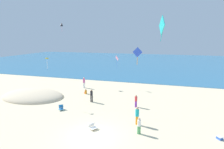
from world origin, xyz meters
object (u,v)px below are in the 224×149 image
Objects in this scene: person_0 at (86,92)px; kite_black at (62,24)px; person_1 at (137,115)px; kite_yellow at (47,58)px; beach_chair_near_camera at (61,108)px; kite_teal at (162,25)px; beach_chair_far_left at (93,127)px; person_5 at (139,125)px; kite_blue at (137,53)px; cooler_box at (220,138)px; person_4 at (84,82)px; person_3 at (136,100)px; person_2 at (92,95)px; kite_pink at (117,58)px.

kite_black reaches higher than person_0.
person_1 is at bearing -177.15° from person_0.
person_1 is 12.38m from kite_yellow.
kite_teal reaches higher than beach_chair_near_camera.
kite_teal reaches higher than beach_chair_far_left.
beach_chair_far_left is 0.60× the size of person_5.
kite_blue reaches higher than person_1.
cooler_box is 0.30× the size of person_4.
kite_blue is at bearing 33.20° from beach_chair_near_camera.
kite_black is (-6.74, 5.60, 9.93)m from person_0.
person_2 is at bearing -146.00° from person_3.
beach_chair_far_left is 7.06m from person_3.
person_3 is at bearing 107.04° from kite_teal.
cooler_box is at bearing -154.89° from person_2.
kite_teal is (2.85, -9.28, 7.81)m from person_3.
person_2 is 15.50m from kite_black.
person_5 is 6.34m from kite_blue.
person_1 is at bearing -3.87° from person_4.
kite_blue is 0.88× the size of kite_yellow.
beach_chair_far_left is 21.71m from kite_black.
person_2 is at bearing -44.06° from kite_black.
kite_teal reaches higher than kite_blue.
person_2 is 8.76m from kite_pink.
person_0 is at bearing -7.08° from person_2.
person_0 reaches higher than cooler_box.
kite_pink is 11.47m from kite_yellow.
person_1 is at bearing 174.41° from cooler_box.
person_5 is at bearing 42.25° from beach_chair_near_camera.
kite_black is at bearing 133.86° from kite_teal.
person_4 is 1.42× the size of kite_blue.
kite_pink is (-1.69, 14.46, 4.48)m from beach_chair_far_left.
beach_chair_far_left is at bearing -31.59° from kite_yellow.
beach_chair_near_camera is at bearing 133.99° from person_0.
kite_yellow is (-7.56, 4.65, 5.31)m from beach_chair_far_left.
person_3 is 0.76× the size of kite_pink.
person_1 reaches higher than person_0.
beach_chair_near_camera is 6.00m from kite_yellow.
person_2 reaches higher than beach_chair_far_left.
person_2 is at bearing 150.38° from beach_chair_far_left.
kite_blue is at bearing 18.96° from beach_chair_far_left.
beach_chair_far_left is 0.63× the size of kite_yellow.
kite_yellow is 0.87× the size of kite_black.
person_3 is (-0.85, 4.51, -0.16)m from person_1.
person_4 is 10.87m from kite_black.
person_1 is at bearing 112.67° from kite_teal.
person_2 reaches higher than person_0.
person_2 is 1.12× the size of person_5.
kite_pink is at bearing -51.28° from person_2.
person_0 is at bearing -19.12° from person_4.
person_4 is (-16.98, 11.30, 0.87)m from cooler_box.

